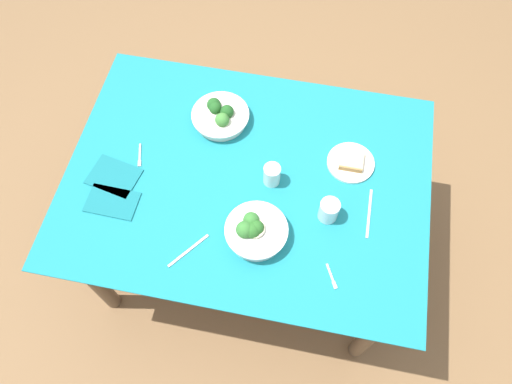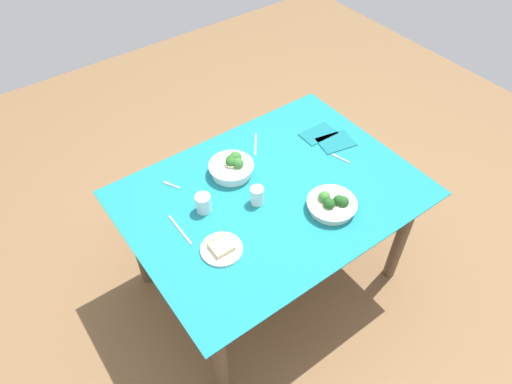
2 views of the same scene
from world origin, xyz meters
The scene contains 13 objects.
ground_plane centered at (0.00, 0.00, 0.00)m, with size 6.00×6.00×0.00m, color brown.
dining_table centered at (0.00, 0.00, 0.65)m, with size 1.47×1.09×0.75m.
broccoli_bowl_far centered at (-0.17, 0.26, 0.79)m, with size 0.25×0.25×0.09m.
broccoli_bowl_near centered at (0.08, -0.24, 0.80)m, with size 0.24×0.24×0.11m.
bread_side_plate centered at (0.40, 0.15, 0.77)m, with size 0.19×0.19×0.04m.
water_glass_center centered at (0.10, 0.01, 0.80)m, with size 0.07×0.07×0.10m, color silver.
water_glass_side centered at (0.34, -0.10, 0.80)m, with size 0.08×0.08×0.10m, color silver.
fork_by_far_bowl centered at (-0.46, 0.02, 0.76)m, with size 0.04×0.11×0.00m.
fork_by_near_bowl centered at (0.39, -0.35, 0.76)m, with size 0.05×0.09×0.00m.
table_knife_left centered at (-0.15, -0.35, 0.76)m, with size 0.19×0.01×0.00m, color #B7B7BC.
table_knife_right centered at (0.50, -0.06, 0.76)m, with size 0.21×0.01×0.00m, color #B7B7BC.
napkin_folded_upper centered at (-0.50, -0.21, 0.76)m, with size 0.20×0.13×0.01m, color #156870.
napkin_folded_lower centered at (-0.53, -0.10, 0.76)m, with size 0.20×0.15×0.01m, color #156870.
Camera 1 is at (0.23, -0.95, 2.47)m, focal length 34.28 mm.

